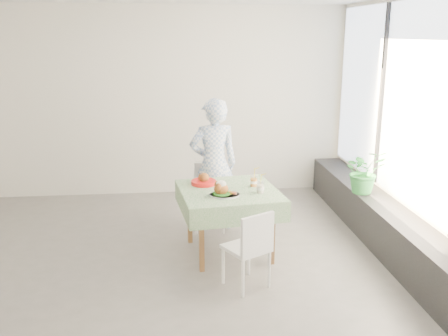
{
  "coord_description": "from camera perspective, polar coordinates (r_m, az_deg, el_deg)",
  "views": [
    {
      "loc": [
        0.4,
        -4.96,
        2.39
      ],
      "look_at": [
        0.95,
        0.24,
        0.98
      ],
      "focal_mm": 40.0,
      "sensor_mm": 36.0,
      "label": 1
    }
  ],
  "objects": [
    {
      "name": "wall_front",
      "position": [
        2.68,
        -14.25,
        -7.09
      ],
      "size": [
        6.0,
        0.02,
        2.8
      ],
      "primitive_type": "cube",
      "color": "silver",
      "rests_on": "ground"
    },
    {
      "name": "window_ledge",
      "position": [
        5.91,
        18.55,
        -6.93
      ],
      "size": [
        0.4,
        4.8,
        0.5
      ],
      "primitive_type": "cube",
      "color": "black",
      "rests_on": "ground"
    },
    {
      "name": "diner",
      "position": [
        6.14,
        -1.18,
        0.37
      ],
      "size": [
        0.66,
        0.48,
        1.65
      ],
      "primitive_type": "imported",
      "rotation": [
        0.0,
        0.0,
        3.3
      ],
      "color": "#809FCE",
      "rests_on": "ground"
    },
    {
      "name": "wall_right",
      "position": [
        5.69,
        21.36,
        4.05
      ],
      "size": [
        0.02,
        5.0,
        2.8
      ],
      "primitive_type": "cube",
      "color": "silver",
      "rests_on": "ground"
    },
    {
      "name": "window_pane",
      "position": [
        5.63,
        21.33,
        6.55
      ],
      "size": [
        0.01,
        4.8,
        2.18
      ],
      "primitive_type": "cube",
      "color": "#D1E0F9",
      "rests_on": "ground"
    },
    {
      "name": "cafe_table",
      "position": [
        5.53,
        0.57,
        -5.28
      ],
      "size": [
        1.16,
        1.16,
        0.74
      ],
      "color": "brown",
      "rests_on": "ground"
    },
    {
      "name": "potted_plant",
      "position": [
        6.29,
        15.74,
        -0.34
      ],
      "size": [
        0.53,
        0.47,
        0.55
      ],
      "primitive_type": "imported",
      "rotation": [
        0.0,
        0.0,
        0.1
      ],
      "color": "#297C3A",
      "rests_on": "window_ledge"
    },
    {
      "name": "chair_far",
      "position": [
        6.29,
        -1.65,
        -4.73
      ],
      "size": [
        0.42,
        0.42,
        0.82
      ],
      "color": "white",
      "rests_on": "ground"
    },
    {
      "name": "juice_cup_lemonade",
      "position": [
        5.34,
        4.17,
        -2.25
      ],
      "size": [
        0.09,
        0.09,
        0.25
      ],
      "color": "white",
      "rests_on": "cafe_table"
    },
    {
      "name": "chair_near",
      "position": [
        4.91,
        2.64,
        -10.81
      ],
      "size": [
        0.5,
        0.5,
        0.79
      ],
      "color": "white",
      "rests_on": "ground"
    },
    {
      "name": "second_dish",
      "position": [
        5.63,
        -2.35,
        -1.49
      ],
      "size": [
        0.28,
        0.28,
        0.13
      ],
      "color": "red",
      "rests_on": "cafe_table"
    },
    {
      "name": "main_dish",
      "position": [
        5.22,
        -0.13,
        -2.63
      ],
      "size": [
        0.33,
        0.33,
        0.17
      ],
      "color": "white",
      "rests_on": "cafe_table"
    },
    {
      "name": "floor",
      "position": [
        5.52,
        -9.75,
        -10.78
      ],
      "size": [
        6.0,
        6.0,
        0.0
      ],
      "primitive_type": "plane",
      "color": "#5D5A58",
      "rests_on": "ground"
    },
    {
      "name": "wall_back",
      "position": [
        7.53,
        -9.1,
        7.39
      ],
      "size": [
        6.0,
        0.02,
        2.8
      ],
      "primitive_type": "cube",
      "color": "silver",
      "rests_on": "ground"
    },
    {
      "name": "juice_cup_orange",
      "position": [
        5.56,
        3.42,
        -1.53
      ],
      "size": [
        0.09,
        0.09,
        0.25
      ],
      "color": "white",
      "rests_on": "cafe_table"
    }
  ]
}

